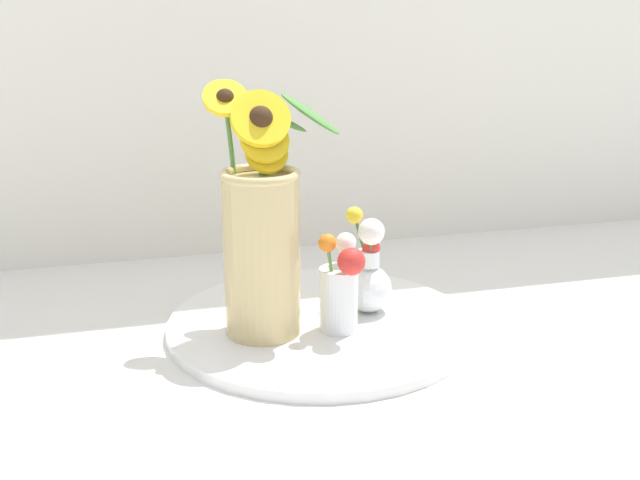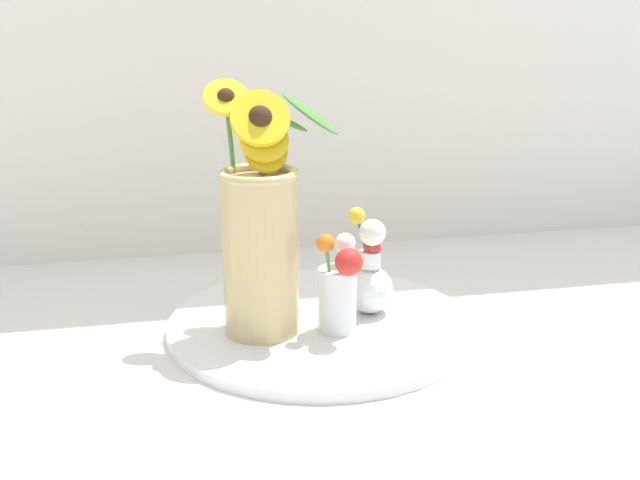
{
  "view_description": "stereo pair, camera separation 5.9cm",
  "coord_description": "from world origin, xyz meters",
  "px_view_note": "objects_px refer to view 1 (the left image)",
  "views": [
    {
      "loc": [
        -0.26,
        -1.03,
        0.49
      ],
      "look_at": [
        0.02,
        0.03,
        0.15
      ],
      "focal_mm": 42.0,
      "sensor_mm": 36.0,
      "label": 1
    },
    {
      "loc": [
        -0.21,
        -1.04,
        0.49
      ],
      "look_at": [
        0.02,
        0.03,
        0.15
      ],
      "focal_mm": 42.0,
      "sensor_mm": 36.0,
      "label": 2
    }
  ],
  "objects_px": {
    "serving_tray": "(320,324)",
    "vase_small_center": "(340,288)",
    "vase_bulb_right": "(368,276)",
    "mason_jar_sunflowers": "(263,237)"
  },
  "relations": [
    {
      "from": "serving_tray",
      "to": "vase_bulb_right",
      "type": "height_order",
      "value": "vase_bulb_right"
    },
    {
      "from": "serving_tray",
      "to": "vase_bulb_right",
      "type": "xyz_separation_m",
      "value": [
        0.08,
        0.01,
        0.07
      ]
    },
    {
      "from": "serving_tray",
      "to": "vase_small_center",
      "type": "relative_size",
      "value": 3.08
    },
    {
      "from": "serving_tray",
      "to": "mason_jar_sunflowers",
      "type": "height_order",
      "value": "mason_jar_sunflowers"
    },
    {
      "from": "mason_jar_sunflowers",
      "to": "vase_bulb_right",
      "type": "bearing_deg",
      "value": 10.34
    },
    {
      "from": "mason_jar_sunflowers",
      "to": "vase_bulb_right",
      "type": "relative_size",
      "value": 2.27
    },
    {
      "from": "vase_small_center",
      "to": "vase_bulb_right",
      "type": "relative_size",
      "value": 0.95
    },
    {
      "from": "serving_tray",
      "to": "vase_bulb_right",
      "type": "bearing_deg",
      "value": 9.85
    },
    {
      "from": "serving_tray",
      "to": "vase_bulb_right",
      "type": "distance_m",
      "value": 0.11
    },
    {
      "from": "vase_small_center",
      "to": "serving_tray",
      "type": "bearing_deg",
      "value": 110.73
    }
  ]
}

